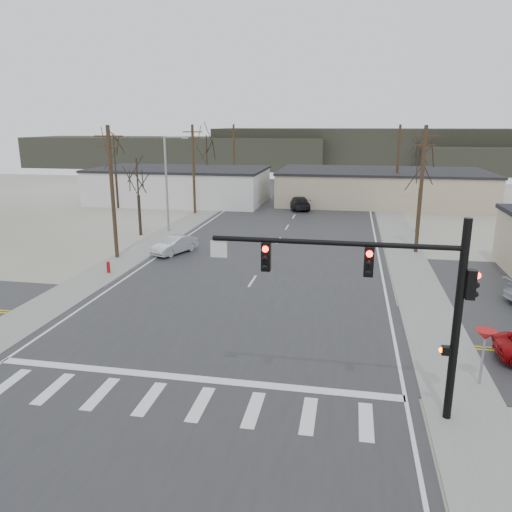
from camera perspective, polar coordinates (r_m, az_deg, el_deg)
The scene contains 26 objects.
ground at distance 25.61m, azimuth -3.93°, elevation -8.34°, with size 140.00×140.00×0.00m, color beige.
main_road at distance 39.53m, azimuth 1.54°, elevation 0.14°, with size 18.00×110.00×0.05m, color #28292B.
cross_road at distance 25.61m, azimuth -3.93°, elevation -8.30°, with size 90.00×10.00×0.04m, color #28292B.
sidewalk_left at distance 46.97m, azimuth -10.34°, elevation 2.28°, with size 3.00×90.00×0.06m, color gray.
sidewalk_right at distance 44.14m, azimuth 16.32°, elevation 1.11°, with size 3.00×90.00×0.06m, color gray.
traffic_signal_mast at distance 17.50m, azimuth 16.18°, elevation -3.75°, with size 8.95×0.43×7.20m.
fire_hydrant at distance 36.10m, azimuth -16.53°, elevation -1.22°, with size 0.24×0.24×0.87m.
yield_sign at distance 21.54m, azimuth 24.72°, elevation -8.42°, with size 0.80×0.80×2.35m.
building_left_far at distance 66.97m, azimuth -8.67°, elevation 8.01°, with size 22.30×12.30×4.50m.
building_right_far at distance 67.33m, azimuth 14.13°, elevation 7.68°, with size 26.30×14.30×4.30m.
upole_left_b at distance 39.24m, azimuth -16.10°, elevation 7.19°, with size 2.20×0.30×10.00m.
upole_left_c at distance 57.70m, azimuth -7.15°, elevation 9.95°, with size 2.20×0.30×10.00m.
upole_left_d at distance 76.94m, azimuth -2.54°, elevation 11.26°, with size 2.20×0.30×10.00m.
upole_right_a at distance 41.39m, azimuth 18.34°, elevation 7.40°, with size 2.20×0.30×10.00m.
upole_right_b at distance 63.16m, azimuth 15.87°, elevation 9.92°, with size 2.20×0.30×10.00m.
streetlight_main at distance 48.08m, azimuth -9.99°, elevation 8.70°, with size 2.40×0.25×9.00m.
tree_left_near at distance 47.06m, azimuth -13.40°, elevation 8.57°, with size 3.30×3.30×7.35m.
tree_right_mid at distance 49.34m, azimuth 18.43°, elevation 9.31°, with size 3.74×3.74×8.33m.
tree_left_far at distance 71.72m, azimuth -5.66°, elevation 11.78°, with size 3.96×3.96×8.82m.
tree_right_far at distance 75.41m, azimuth 17.84°, elevation 10.77°, with size 3.52×3.52×7.84m.
tree_left_mid at distance 63.42m, azimuth -15.86°, elevation 10.90°, with size 3.96×3.96×8.82m.
hill_left at distance 122.05m, azimuth -9.14°, elevation 11.62°, with size 70.00×18.00×7.00m, color #333026.
hill_center at distance 119.21m, azimuth 15.34°, elevation 11.70°, with size 80.00×18.00×9.00m, color #333026.
sedan_crossing at distance 40.27m, azimuth -9.28°, elevation 1.26°, with size 1.45×4.16×1.37m, color #9DA2A7.
car_far_a at distance 60.83m, azimuth 4.90°, elevation 6.08°, with size 2.18×5.36×1.56m, color black.
car_far_b at distance 73.60m, azimuth 3.56°, elevation 7.57°, with size 1.65×4.10×1.40m, color black.
Camera 1 is at (6.08, -22.74, 10.09)m, focal length 35.00 mm.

